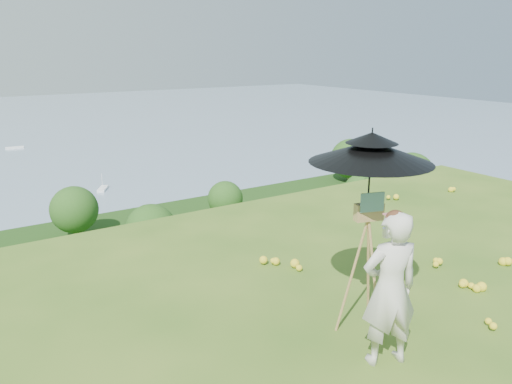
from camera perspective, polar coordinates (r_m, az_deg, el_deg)
shoreline_tier at (r=86.19m, az=-26.60°, el=-12.91°), size 170.00×28.00×8.00m
slope_trees at (r=41.16m, az=-23.19°, el=-11.58°), size 110.00×50.00×6.00m
harbor_town at (r=83.44m, az=-27.16°, el=-8.96°), size 110.00×22.00×5.00m
painter at (r=5.23m, az=15.04°, el=-10.67°), size 0.69×0.56×1.64m
field_easel at (r=5.73m, az=12.41°, el=-7.95°), size 0.79×0.79×1.67m
sun_umbrella at (r=5.43m, az=12.87°, el=2.10°), size 1.58×1.58×0.97m
painter_cap at (r=4.94m, az=15.68°, el=-2.58°), size 0.22×0.26×0.10m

